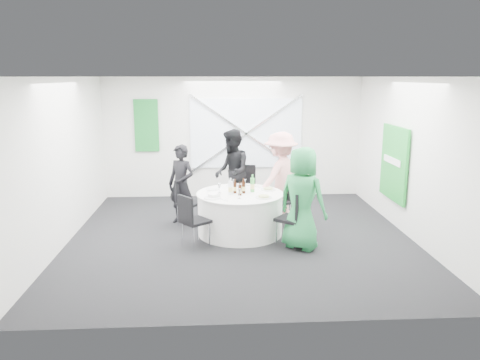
{
  "coord_description": "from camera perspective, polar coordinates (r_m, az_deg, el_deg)",
  "views": [
    {
      "loc": [
        -0.46,
        -7.91,
        2.8
      ],
      "look_at": [
        0.0,
        0.2,
        1.0
      ],
      "focal_mm": 35.0,
      "sensor_mm": 36.0,
      "label": 1
    }
  ],
  "objects": [
    {
      "name": "chair_back_left",
      "position": [
        9.04,
        -6.61,
        -2.22
      ],
      "size": [
        0.56,
        0.55,
        0.89
      ],
      "rotation": [
        0.0,
        0.0,
        1.02
      ],
      "color": "black",
      "rests_on": "floor"
    },
    {
      "name": "window_brace_b",
      "position": [
        10.94,
        0.76,
        5.67
      ],
      "size": [
        2.63,
        0.05,
        1.84
      ],
      "primitive_type": "cube",
      "rotation": [
        0.0,
        -0.97,
        0.0
      ],
      "color": "silver",
      "rests_on": "window_panel"
    },
    {
      "name": "plate_front_right",
      "position": [
        8.06,
        2.91,
        -2.06
      ],
      "size": [
        0.28,
        0.28,
        0.04
      ],
      "color": "silver",
      "rests_on": "banquet_table"
    },
    {
      "name": "plate_back_right",
      "position": [
        8.63,
        3.45,
        -1.11
      ],
      "size": [
        0.27,
        0.27,
        0.04
      ],
      "color": "silver",
      "rests_on": "banquet_table"
    },
    {
      "name": "beer_bottle_a",
      "position": [
        8.35,
        -0.63,
        -0.95
      ],
      "size": [
        0.06,
        0.06,
        0.26
      ],
      "color": "#331609",
      "rests_on": "banquet_table"
    },
    {
      "name": "window_panel",
      "position": [
        10.98,
        0.75,
        5.69
      ],
      "size": [
        2.6,
        0.03,
        1.6
      ],
      "primitive_type": "cube",
      "color": "silver",
      "rests_on": "wall_back"
    },
    {
      "name": "chair_front_left",
      "position": [
        7.79,
        -5.96,
        -4.52
      ],
      "size": [
        0.58,
        0.58,
        0.91
      ],
      "rotation": [
        0.0,
        0.0,
        2.24
      ],
      "color": "black",
      "rests_on": "floor"
    },
    {
      "name": "clear_water_bottle",
      "position": [
        8.24,
        -1.16,
        -1.0
      ],
      "size": [
        0.08,
        0.08,
        0.3
      ],
      "color": "white",
      "rests_on": "banquet_table"
    },
    {
      "name": "window_brace_a",
      "position": [
        10.94,
        0.76,
        5.67
      ],
      "size": [
        2.63,
        0.05,
        1.84
      ],
      "primitive_type": "cube",
      "rotation": [
        0.0,
        0.97,
        0.0
      ],
      "color": "silver",
      "rests_on": "window_panel"
    },
    {
      "name": "beer_bottle_b",
      "position": [
        8.46,
        0.39,
        -0.81
      ],
      "size": [
        0.06,
        0.06,
        0.25
      ],
      "color": "#331609",
      "rests_on": "banquet_table"
    },
    {
      "name": "plate_front_left",
      "position": [
        8.04,
        -3.39,
        -2.17
      ],
      "size": [
        0.3,
        0.3,
        0.01
      ],
      "color": "silver",
      "rests_on": "banquet_table"
    },
    {
      "name": "chair_front_right",
      "position": [
        7.84,
        6.8,
        -4.19
      ],
      "size": [
        0.61,
        0.61,
        0.95
      ],
      "rotation": [
        0.0,
        0.0,
        4.03
      ],
      "color": "black",
      "rests_on": "floor"
    },
    {
      "name": "fork_c",
      "position": [
        8.19,
        -3.75,
        -1.94
      ],
      "size": [
        0.1,
        0.13,
        0.01
      ],
      "primitive_type": "cube",
      "rotation": [
        0.0,
        0.0,
        -2.52
      ],
      "color": "silver",
      "rests_on": "banquet_table"
    },
    {
      "name": "green_banner",
      "position": [
        11.03,
        -11.34,
        6.53
      ],
      "size": [
        0.55,
        0.04,
        1.2
      ],
      "primitive_type": "cube",
      "color": "#16702E",
      "rests_on": "wall_back"
    },
    {
      "name": "fork_a",
      "position": [
        8.52,
        3.77,
        -1.37
      ],
      "size": [
        0.08,
        0.14,
        0.01
      ],
      "primitive_type": "cube",
      "rotation": [
        0.0,
        0.0,
        0.47
      ],
      "color": "silver",
      "rests_on": "banquet_table"
    },
    {
      "name": "knife_a",
      "position": [
        8.84,
        2.17,
        -0.84
      ],
      "size": [
        0.1,
        0.13,
        0.01
      ],
      "primitive_type": "cube",
      "rotation": [
        0.0,
        0.0,
        0.59
      ],
      "color": "silver",
      "rests_on": "banquet_table"
    },
    {
      "name": "green_water_bottle",
      "position": [
        8.43,
        1.53,
        -0.63
      ],
      "size": [
        0.08,
        0.08,
        0.32
      ],
      "color": "green",
      "rests_on": "banquet_table"
    },
    {
      "name": "knife_c",
      "position": [
        7.88,
        -1.86,
        -2.5
      ],
      "size": [
        0.11,
        0.12,
        0.01
      ],
      "primitive_type": "cube",
      "rotation": [
        0.0,
        0.0,
        -2.39
      ],
      "color": "silver",
      "rests_on": "banquet_table"
    },
    {
      "name": "wall_left",
      "position": [
        8.43,
        -20.75,
        2.11
      ],
      "size": [
        0.0,
        6.0,
        6.0
      ],
      "primitive_type": "plane",
      "rotation": [
        1.57,
        0.0,
        1.57
      ],
      "color": "silver",
      "rests_on": "floor"
    },
    {
      "name": "wine_glass_a",
      "position": [
        7.98,
        -0.07,
        -1.4
      ],
      "size": [
        0.07,
        0.07,
        0.17
      ],
      "color": "white",
      "rests_on": "banquet_table"
    },
    {
      "name": "person_man_back_left",
      "position": [
        9.06,
        -7.17,
        -0.55
      ],
      "size": [
        0.67,
        0.61,
        1.54
      ],
      "primitive_type": "imported",
      "rotation": [
        0.0,
        0.0,
        -0.57
      ],
      "color": "black",
      "rests_on": "floor"
    },
    {
      "name": "wine_glass_d",
      "position": [
        8.38,
        -2.54,
        -0.74
      ],
      "size": [
        0.07,
        0.07,
        0.17
      ],
      "color": "white",
      "rests_on": "banquet_table"
    },
    {
      "name": "wall_back",
      "position": [
        11.01,
        -0.83,
        5.19
      ],
      "size": [
        6.0,
        0.0,
        6.0
      ],
      "primitive_type": "plane",
      "rotation": [
        1.57,
        0.0,
        0.0
      ],
      "color": "silver",
      "rests_on": "floor"
    },
    {
      "name": "beer_bottle_c",
      "position": [
        8.34,
        0.45,
        -0.92
      ],
      "size": [
        0.06,
        0.06,
        0.27
      ],
      "color": "#331609",
      "rests_on": "banquet_table"
    },
    {
      "name": "fork_d",
      "position": [
        8.76,
        -2.79,
        -0.96
      ],
      "size": [
        0.08,
        0.14,
        0.01
      ],
      "primitive_type": "cube",
      "rotation": [
        0.0,
        0.0,
        2.65
      ],
      "color": "silver",
      "rests_on": "banquet_table"
    },
    {
      "name": "wall_front",
      "position": [
        5.13,
        2.04,
        -3.37
      ],
      "size": [
        6.0,
        0.0,
        6.0
      ],
      "primitive_type": "plane",
      "rotation": [
        -1.57,
        0.0,
        0.0
      ],
      "color": "silver",
      "rests_on": "floor"
    },
    {
      "name": "napkin",
      "position": [
        8.07,
        -3.18,
        -1.88
      ],
      "size": [
        0.21,
        0.21,
        0.05
      ],
      "primitive_type": "cube",
      "rotation": [
        0.0,
        0.0,
        0.77
      ],
      "color": "silver",
      "rests_on": "plate_front_left"
    },
    {
      "name": "green_sign",
      "position": [
        9.31,
        18.25,
        1.96
      ],
      "size": [
        0.05,
        1.2,
        1.4
      ],
      "primitive_type": "cube",
      "color": "#1B952E",
      "rests_on": "wall_right"
    },
    {
      "name": "floor",
      "position": [
        8.41,
        0.08,
        -6.97
      ],
      "size": [
        6.0,
        6.0,
        0.0
      ],
      "primitive_type": "plane",
      "color": "black",
      "rests_on": "ground"
    },
    {
      "name": "wall_right",
      "position": [
        8.75,
        20.12,
        2.52
      ],
      "size": [
        0.0,
        6.0,
        6.0
      ],
      "primitive_type": "plane",
      "rotation": [
        1.57,
        0.0,
        -1.57
      ],
      "color": "silver",
      "rests_on": "floor"
    },
    {
      "name": "wine_glass_c",
      "position": [
        8.7,
        0.56,
        -0.22
      ],
      "size": [
        0.07,
        0.07,
        0.17
      ],
      "color": "white",
      "rests_on": "banquet_table"
    },
    {
      "name": "ceiling",
      "position": [
        7.93,
        0.08,
        12.49
      ],
      "size": [
        6.0,
        6.0,
        0.0
      ],
      "primitive_type": "plane",
      "rotation": [
        3.14,
        0.0,
        0.0
      ],
      "color": "white",
      "rests_on": "wall_back"
    },
    {
      "name": "banquet_table",
      "position": [
        8.48,
        0.0,
        -4.09
      ],
      "size": [
        1.56,
        1.56,
        0.76
      ],
      "color": "silver",
      "rests_on": "floor"
    },
    {
      "name": "fork_b",
      "position": [
        8.93,
        0.76,
        -0.7
      ],
      "size": [
        0.15,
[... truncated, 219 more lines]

